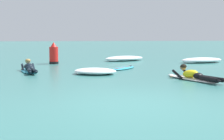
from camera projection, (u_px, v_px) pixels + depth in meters
name	position (u px, v px, depth m)	size (l,w,h in m)	color
ground_plane	(93.00, 63.00, 16.88)	(120.00, 120.00, 0.00)	#387A75
surfer_near	(193.00, 76.00, 10.63)	(1.21, 2.54, 0.54)	white
surfer_far	(29.00, 69.00, 13.02)	(1.03, 2.63, 0.53)	#2DB2D1
drifting_surfboard	(124.00, 68.00, 14.16)	(1.57, 1.81, 0.16)	#2DB2D1
whitewater_front	(202.00, 60.00, 17.30)	(2.50, 1.43, 0.28)	white
whitewater_mid_left	(95.00, 71.00, 12.24)	(1.91, 1.64, 0.24)	white
whitewater_mid_right	(124.00, 59.00, 18.53)	(2.62, 1.83, 0.28)	white
channel_marker_buoy	(54.00, 55.00, 16.57)	(0.47, 0.47, 1.11)	red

